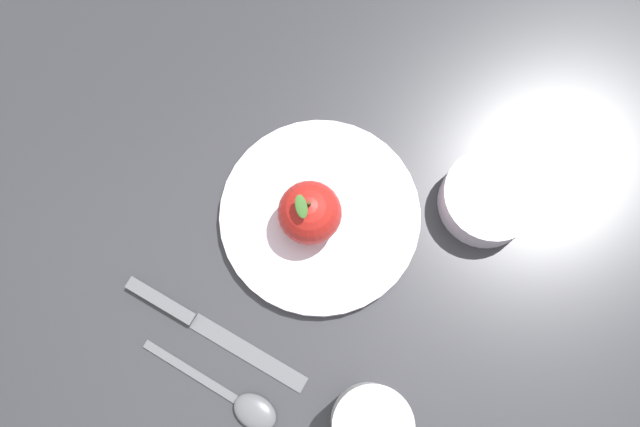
{
  "coord_description": "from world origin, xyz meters",
  "views": [
    {
      "loc": [
        0.05,
        0.16,
        0.71
      ],
      "look_at": [
        -0.02,
        0.01,
        0.02
      ],
      "focal_mm": 36.35,
      "sensor_mm": 36.0,
      "label": 1
    }
  ],
  "objects_px": {
    "side_bowl": "(489,197)",
    "dinner_plate": "(320,216)",
    "apple": "(310,213)",
    "spoon": "(241,403)",
    "cup": "(371,424)",
    "knife": "(199,323)"
  },
  "relations": [
    {
      "from": "knife",
      "to": "dinner_plate",
      "type": "bearing_deg",
      "value": -162.95
    },
    {
      "from": "side_bowl",
      "to": "cup",
      "type": "height_order",
      "value": "cup"
    },
    {
      "from": "side_bowl",
      "to": "spoon",
      "type": "bearing_deg",
      "value": 14.11
    },
    {
      "from": "apple",
      "to": "side_bowl",
      "type": "relative_size",
      "value": 0.77
    },
    {
      "from": "apple",
      "to": "side_bowl",
      "type": "distance_m",
      "value": 0.2
    },
    {
      "from": "dinner_plate",
      "to": "apple",
      "type": "relative_size",
      "value": 2.76
    },
    {
      "from": "cup",
      "to": "spoon",
      "type": "height_order",
      "value": "cup"
    },
    {
      "from": "dinner_plate",
      "to": "side_bowl",
      "type": "height_order",
      "value": "side_bowl"
    },
    {
      "from": "cup",
      "to": "spoon",
      "type": "distance_m",
      "value": 0.14
    },
    {
      "from": "apple",
      "to": "knife",
      "type": "bearing_deg",
      "value": 17.97
    },
    {
      "from": "dinner_plate",
      "to": "apple",
      "type": "height_order",
      "value": "apple"
    },
    {
      "from": "cup",
      "to": "knife",
      "type": "distance_m",
      "value": 0.21
    },
    {
      "from": "apple",
      "to": "spoon",
      "type": "xyz_separation_m",
      "value": [
        0.15,
        0.15,
        -0.04
      ]
    },
    {
      "from": "side_bowl",
      "to": "dinner_plate",
      "type": "bearing_deg",
      "value": -19.8
    },
    {
      "from": "cup",
      "to": "dinner_plate",
      "type": "bearing_deg",
      "value": -102.04
    },
    {
      "from": "apple",
      "to": "side_bowl",
      "type": "height_order",
      "value": "apple"
    },
    {
      "from": "dinner_plate",
      "to": "knife",
      "type": "height_order",
      "value": "dinner_plate"
    },
    {
      "from": "cup",
      "to": "knife",
      "type": "height_order",
      "value": "cup"
    },
    {
      "from": "apple",
      "to": "dinner_plate",
      "type": "bearing_deg",
      "value": -175.08
    },
    {
      "from": "dinner_plate",
      "to": "cup",
      "type": "height_order",
      "value": "cup"
    },
    {
      "from": "apple",
      "to": "side_bowl",
      "type": "bearing_deg",
      "value": 161.72
    },
    {
      "from": "dinner_plate",
      "to": "knife",
      "type": "xyz_separation_m",
      "value": [
        0.17,
        0.05,
        -0.01
      ]
    }
  ]
}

